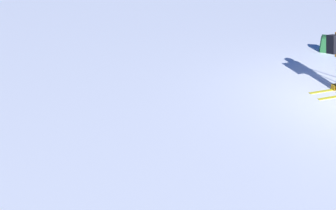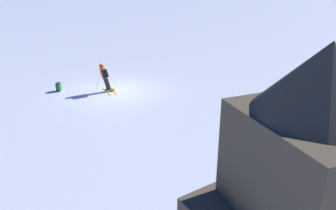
# 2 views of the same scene
# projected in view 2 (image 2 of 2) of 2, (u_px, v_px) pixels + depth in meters

# --- Properties ---
(ground_plane) EXTENTS (300.00, 300.00, 0.00)m
(ground_plane) POSITION_uv_depth(u_px,v_px,m) (116.00, 91.00, 18.77)
(ground_plane) COLOR white
(skier) EXTENTS (1.29, 1.58, 1.69)m
(skier) POSITION_uv_depth(u_px,v_px,m) (105.00, 77.00, 18.16)
(skier) COLOR yellow
(skier) RESTS_ON ground
(spare_backpack) EXTENTS (0.34, 0.37, 0.50)m
(spare_backpack) POSITION_uv_depth(u_px,v_px,m) (59.00, 87.00, 18.59)
(spare_backpack) COLOR #236633
(spare_backpack) RESTS_ON ground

